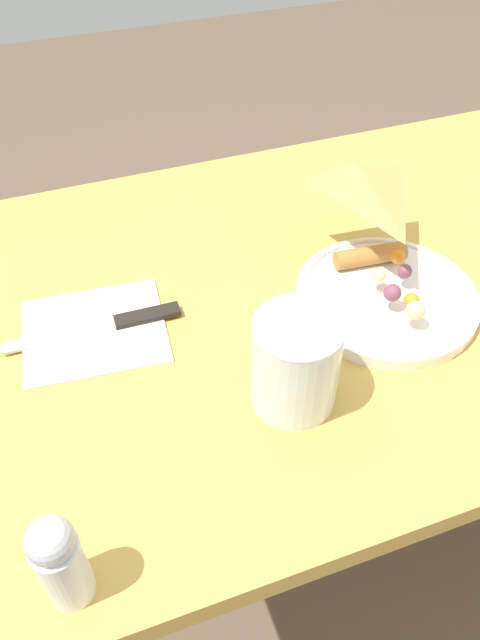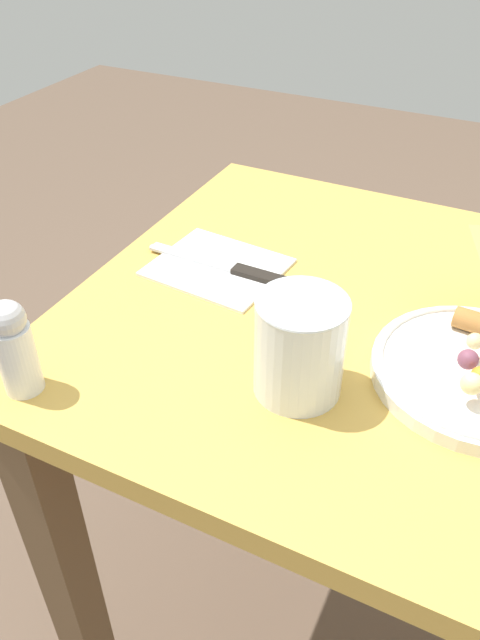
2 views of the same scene
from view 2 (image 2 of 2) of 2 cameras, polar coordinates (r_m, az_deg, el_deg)
plate_pizza at (r=0.69m, az=20.99°, el=-4.23°), size 0.22×0.22×0.05m
milk_glass at (r=0.61m, az=5.46°, el=-2.70°), size 0.09×0.09×0.11m
napkin_folded at (r=0.82m, az=-2.06°, el=4.86°), size 0.17×0.15×0.00m
butter_knife at (r=0.82m, az=-1.40°, el=4.96°), size 0.21×0.02×0.01m
salt_shaker at (r=0.65m, az=-19.94°, el=-2.34°), size 0.04×0.04×0.11m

